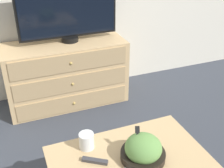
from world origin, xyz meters
The scene contains 6 objects.
ground_plane centered at (0.00, 0.00, 0.00)m, with size 12.00×12.00×0.00m, color #383D47.
dresser centered at (0.01, -0.25, 0.30)m, with size 1.11×0.46×0.61m.
tv centered at (0.07, -0.22, 0.89)m, with size 0.88×0.15×0.55m.
takeout_bowl centered at (0.09, -1.65, 0.50)m, with size 0.24×0.24×0.17m.
drink_cup centered at (-0.16, -1.46, 0.48)m, with size 0.08×0.08×0.09m.
remote_control centered at (-0.15, -1.58, 0.45)m, with size 0.13×0.10×0.02m.
Camera 1 is at (-0.46, -2.62, 1.50)m, focal length 45.00 mm.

